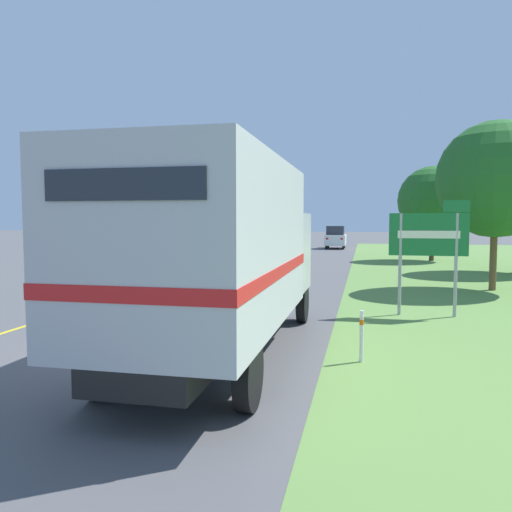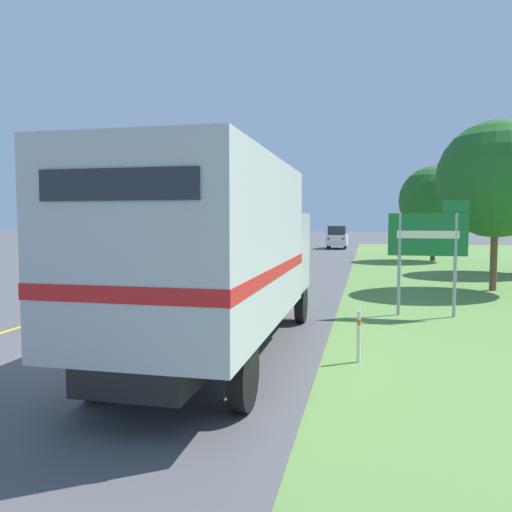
{
  "view_description": "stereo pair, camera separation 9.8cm",
  "coord_description": "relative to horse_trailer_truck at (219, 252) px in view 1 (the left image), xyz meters",
  "views": [
    {
      "loc": [
        4.4,
        -9.15,
        2.6
      ],
      "look_at": [
        0.3,
        9.69,
        1.2
      ],
      "focal_mm": 35.0,
      "sensor_mm": 36.0,
      "label": 1
    },
    {
      "loc": [
        4.49,
        -9.13,
        2.6
      ],
      "look_at": [
        0.3,
        9.69,
        1.2
      ],
      "focal_mm": 35.0,
      "sensor_mm": 36.0,
      "label": 2
    }
  ],
  "objects": [
    {
      "name": "delineator_post",
      "position": [
        2.6,
        0.32,
        -1.51
      ],
      "size": [
        0.08,
        0.08,
        0.95
      ],
      "color": "white",
      "rests_on": "ground"
    },
    {
      "name": "roadside_tree_far",
      "position": [
        6.82,
        24.39,
        1.79
      ],
      "size": [
        4.34,
        4.34,
        5.98
      ],
      "color": "#4C3823",
      "rests_on": "ground"
    },
    {
      "name": "ground_plane",
      "position": [
        -1.78,
        0.3,
        -2.01
      ],
      "size": [
        200.0,
        200.0,
        0.0
      ],
      "primitive_type": "plane",
      "color": "#515154"
    },
    {
      "name": "centre_dash_mid_a",
      "position": [
        -1.78,
        7.47,
        -2.01
      ],
      "size": [
        0.12,
        2.6,
        0.01
      ],
      "primitive_type": "cube",
      "color": "white",
      "rests_on": "ground"
    },
    {
      "name": "highway_sign",
      "position": [
        4.34,
        5.19,
        0.06
      ],
      "size": [
        2.05,
        0.09,
        3.12
      ],
      "color": "#9E9EA3",
      "rests_on": "ground"
    },
    {
      "name": "centre_dash_mid_b",
      "position": [
        -1.78,
        14.07,
        -2.01
      ],
      "size": [
        0.12,
        2.6,
        0.01
      ],
      "primitive_type": "cube",
      "color": "white",
      "rests_on": "ground"
    },
    {
      "name": "edge_line_yellow",
      "position": [
        -5.48,
        16.48,
        -2.01
      ],
      "size": [
        0.12,
        60.64,
        0.01
      ],
      "primitive_type": "cube",
      "color": "yellow",
      "rests_on": "ground"
    },
    {
      "name": "lead_car_white_ahead",
      "position": [
        0.08,
        36.75,
        -0.99
      ],
      "size": [
        1.8,
        3.85,
        2.05
      ],
      "color": "black",
      "rests_on": "ground"
    },
    {
      "name": "horse_trailer_truck",
      "position": [
        0.0,
        0.0,
        0.0
      ],
      "size": [
        2.6,
        8.1,
        3.61
      ],
      "color": "black",
      "rests_on": "ground"
    },
    {
      "name": "lead_car_white",
      "position": [
        -3.56,
        19.63,
        -1.04
      ],
      "size": [
        1.8,
        4.53,
        1.93
      ],
      "color": "black",
      "rests_on": "ground"
    },
    {
      "name": "centre_dash_near",
      "position": [
        -1.78,
        0.87,
        -2.01
      ],
      "size": [
        0.12,
        2.6,
        0.01
      ],
      "primitive_type": "cube",
      "color": "white",
      "rests_on": "ground"
    },
    {
      "name": "centre_dash_farthest",
      "position": [
        -1.78,
        27.27,
        -2.01
      ],
      "size": [
        0.12,
        2.6,
        0.01
      ],
      "primitive_type": "cube",
      "color": "white",
      "rests_on": "ground"
    },
    {
      "name": "centre_dash_far",
      "position": [
        -1.78,
        20.67,
        -2.01
      ],
      "size": [
        0.12,
        2.6,
        0.01
      ],
      "primitive_type": "cube",
      "color": "white",
      "rests_on": "ground"
    },
    {
      "name": "roadside_tree_near",
      "position": [
        7.28,
        10.9,
        2.06
      ],
      "size": [
        4.25,
        4.25,
        6.2
      ],
      "color": "brown",
      "rests_on": "ground"
    }
  ]
}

